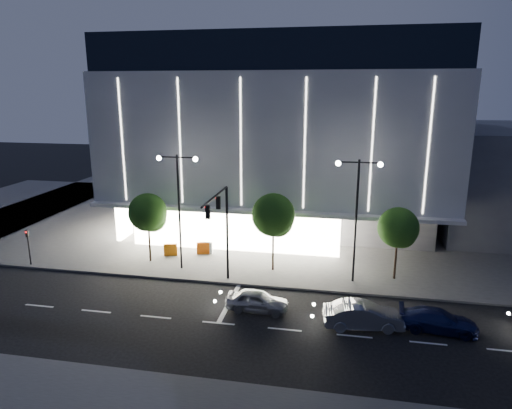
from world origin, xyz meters
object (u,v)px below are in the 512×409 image
object	(u,v)px
tree_right	(398,230)
car_lead	(257,301)
barrier_b	(206,248)
barrier_a	(171,250)
street_lamp_east	(357,203)
ped_signal_far	(28,244)
street_lamp_west	(179,195)
barrier_c	(203,248)
tree_left	(148,214)
car_second	(363,315)
traffic_mast	(222,220)
car_third	(438,320)
tree_mid	(274,217)

from	to	relation	value
tree_right	car_lead	xyz separation A→B (m)	(-9.03, -6.51, -3.21)
barrier_b	barrier_a	bearing A→B (deg)	-162.75
street_lamp_east	ped_signal_far	distance (m)	25.37
street_lamp_west	ped_signal_far	distance (m)	12.76
ped_signal_far	barrier_c	size ratio (longest dim) A/B	2.73
tree_left	barrier_b	world-z (taller)	tree_left
car_lead	car_second	xyz separation A→B (m)	(6.47, -0.90, 0.09)
traffic_mast	tree_right	world-z (taller)	traffic_mast
traffic_mast	car_second	bearing A→B (deg)	-21.47
car_second	car_third	world-z (taller)	car_second
car_second	car_third	bearing A→B (deg)	-91.45
car_second	barrier_b	size ratio (longest dim) A/B	4.20
tree_left	barrier_c	size ratio (longest dim) A/B	5.20
street_lamp_west	barrier_c	bearing A→B (deg)	77.62
street_lamp_west	car_third	world-z (taller)	street_lamp_west
ped_signal_far	car_lead	bearing A→B (deg)	-11.85
tree_left	barrier_a	size ratio (longest dim) A/B	5.20
traffic_mast	tree_mid	world-z (taller)	traffic_mast
tree_right	traffic_mast	bearing A→B (deg)	-162.98
tree_mid	barrier_b	size ratio (longest dim) A/B	5.59
car_second	barrier_b	distance (m)	15.95
ped_signal_far	car_third	xyz separation A→B (m)	(29.74, -4.45, -1.25)
car_lead	barrier_b	world-z (taller)	car_lead
barrier_b	street_lamp_west	bearing A→B (deg)	-107.44
car_lead	barrier_b	xyz separation A→B (m)	(-6.08, 8.94, -0.02)
tree_left	car_third	world-z (taller)	tree_left
tree_mid	car_second	xyz separation A→B (m)	(6.44, -7.41, -3.57)
tree_right	barrier_a	distance (m)	18.21
street_lamp_west	tree_mid	xyz separation A→B (m)	(7.03, 1.02, -1.62)
barrier_a	car_second	bearing A→B (deg)	-45.93
tree_mid	car_third	bearing A→B (deg)	-33.06
ped_signal_far	car_third	world-z (taller)	ped_signal_far
street_lamp_east	barrier_b	xyz separation A→B (m)	(-12.08, 3.45, -5.31)
tree_left	tree_right	distance (m)	19.00
street_lamp_west	barrier_b	xyz separation A→B (m)	(0.92, 3.45, -5.31)
car_second	traffic_mast	bearing A→B (deg)	61.29
tree_left	car_lead	xyz separation A→B (m)	(9.97, -6.51, -3.36)
car_third	barrier_a	world-z (taller)	car_third
street_lamp_east	car_second	world-z (taller)	street_lamp_east
tree_mid	barrier_a	distance (m)	9.71
tree_mid	car_lead	xyz separation A→B (m)	(-0.03, -6.51, -3.66)
traffic_mast	ped_signal_far	bearing A→B (deg)	175.85
street_lamp_west	car_second	distance (m)	15.79
car_second	barrier_c	size ratio (longest dim) A/B	4.20
traffic_mast	tree_left	distance (m)	7.95
car_lead	barrier_c	xyz separation A→B (m)	(-6.27, 8.81, -0.02)
tree_left	ped_signal_far	bearing A→B (deg)	-164.39
ped_signal_far	tree_right	world-z (taller)	tree_right
street_lamp_west	tree_right	world-z (taller)	street_lamp_west
car_third	tree_right	bearing A→B (deg)	18.76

